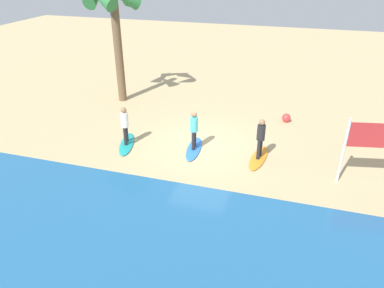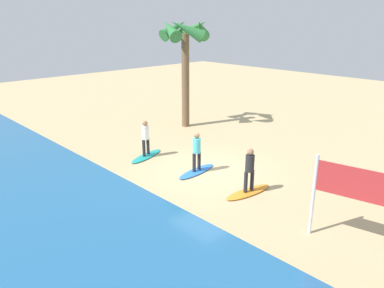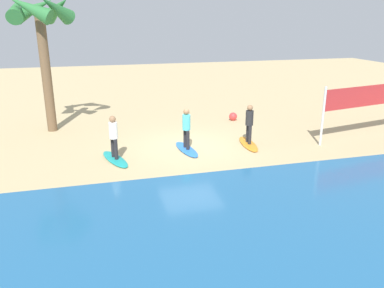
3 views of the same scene
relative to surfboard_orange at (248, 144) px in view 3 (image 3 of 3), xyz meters
The scene contains 9 objects.
ground_plane 2.48m from the surfboard_orange, ahead, with size 60.00×60.00×0.00m, color tan.
surfboard_orange is the anchor object (origin of this frame).
surfer_orange 0.99m from the surfboard_orange, ahead, with size 0.32×0.46×1.64m.
surfboard_blue 2.71m from the surfboard_orange, ahead, with size 2.10×0.56×0.09m, color blue.
surfer_blue 2.88m from the surfboard_orange, ahead, with size 0.32×0.46×1.64m.
surfboard_teal 5.62m from the surfboard_orange, ahead, with size 2.10×0.56×0.09m, color teal.
surfer_teal 5.71m from the surfboard_orange, ahead, with size 0.32×0.45×1.64m.
palm_tree 10.55m from the surfboard_orange, 28.52° to the right, with size 2.88×3.03×6.23m.
beach_ball 4.10m from the surfboard_orange, 101.54° to the right, with size 0.42×0.42×0.42m, color #E53838.
Camera 3 is at (3.90, 14.90, 5.19)m, focal length 36.34 mm.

